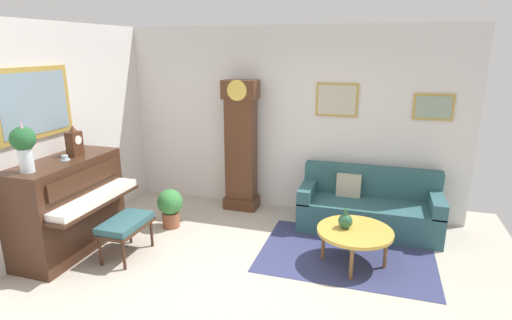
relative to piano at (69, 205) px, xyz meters
name	(u,v)px	position (x,y,z in m)	size (l,w,h in m)	color
ground_plane	(235,289)	(2.23, -0.16, -0.65)	(6.40, 6.00, 0.10)	#B2A899
wall_left	(25,142)	(-0.37, -0.15, 0.81)	(0.13, 4.90, 2.80)	silver
wall_back	(288,120)	(2.25, 2.24, 0.80)	(5.30, 0.13, 2.80)	silver
area_rug	(346,254)	(3.33, 0.88, -0.60)	(2.10, 1.50, 0.01)	navy
piano	(69,205)	(0.00, 0.00, 0.00)	(0.87, 1.44, 1.18)	#3D2316
piano_bench	(126,225)	(0.75, 0.06, -0.19)	(0.42, 0.70, 0.48)	#3D2316
grandfather_clock	(241,149)	(1.58, 1.95, 0.37)	(0.52, 0.34, 2.03)	#4C2B19
couch	(368,207)	(3.54, 1.76, -0.29)	(1.90, 0.80, 0.84)	#2D565B
coffee_table	(355,232)	(3.42, 0.69, -0.20)	(0.88, 0.88, 0.43)	gold
mantel_clock	(74,142)	(0.00, 0.22, 0.76)	(0.13, 0.18, 0.38)	#4C2B19
flower_vase	(24,144)	(0.00, -0.52, 0.90)	(0.26, 0.26, 0.58)	silver
teacup	(65,158)	(0.03, 0.00, 0.61)	(0.12, 0.12, 0.06)	#ADC6D6
green_jug	(345,221)	(3.30, 0.71, -0.08)	(0.17, 0.17, 0.24)	#234C33
potted_plant	(170,206)	(0.86, 0.97, -0.28)	(0.36, 0.36, 0.56)	#935138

